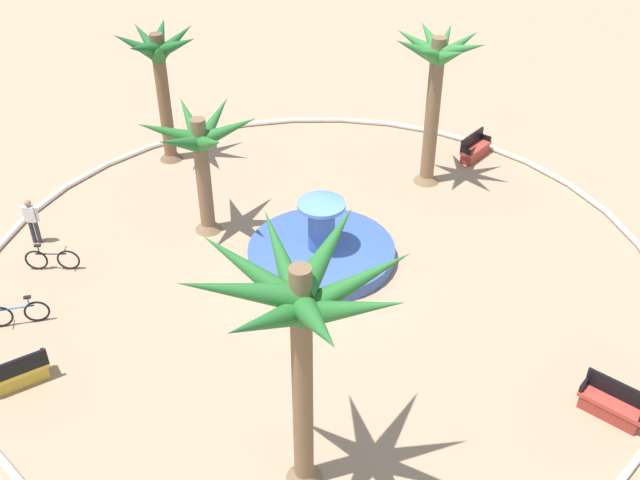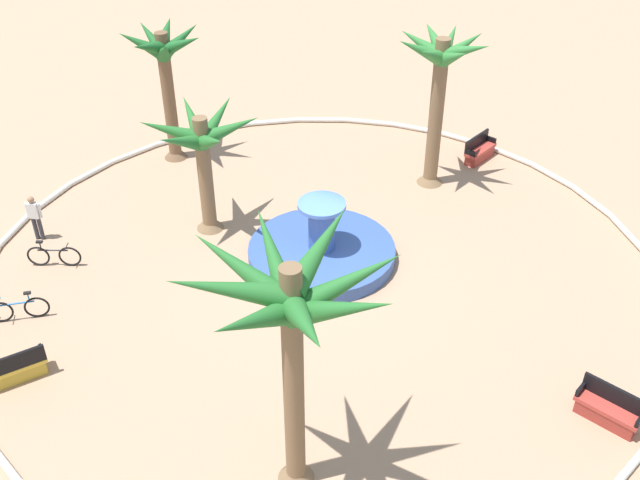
% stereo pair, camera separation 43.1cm
% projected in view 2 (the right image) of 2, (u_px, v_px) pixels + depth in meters
% --- Properties ---
extents(ground_plane, '(80.00, 80.00, 0.00)m').
position_uv_depth(ground_plane, '(319.00, 269.00, 23.48)').
color(ground_plane, tan).
extents(plaza_curb, '(21.34, 21.34, 0.20)m').
position_uv_depth(plaza_curb, '(319.00, 266.00, 23.42)').
color(plaza_curb, silver).
rests_on(plaza_curb, ground).
extents(fountain, '(4.71, 4.71, 2.10)m').
position_uv_depth(fountain, '(322.00, 251.00, 23.77)').
color(fountain, '#38569E').
rests_on(fountain, ground).
extents(palm_tree_near_fountain, '(3.83, 3.52, 4.38)m').
position_uv_depth(palm_tree_near_fountain, '(202.00, 147.00, 23.60)').
color(palm_tree_near_fountain, brown).
rests_on(palm_tree_near_fountain, ground).
extents(palm_tree_by_curb, '(4.62, 4.51, 6.29)m').
position_uv_depth(palm_tree_by_curb, '(290.00, 314.00, 14.20)').
color(palm_tree_by_curb, brown).
rests_on(palm_tree_by_curb, ground).
extents(palm_tree_mid_plaza, '(3.36, 3.31, 5.33)m').
position_uv_depth(palm_tree_mid_plaza, '(165.00, 64.00, 27.30)').
color(palm_tree_mid_plaza, brown).
rests_on(palm_tree_mid_plaza, ground).
extents(palm_tree_far_side, '(3.29, 3.34, 5.81)m').
position_uv_depth(palm_tree_far_side, '(440.00, 75.00, 25.49)').
color(palm_tree_far_side, brown).
rests_on(palm_tree_far_side, ground).
extents(bench_east, '(1.67, 0.84, 1.00)m').
position_uv_depth(bench_east, '(479.00, 152.00, 29.15)').
color(bench_east, '#B73D33').
rests_on(bench_east, ground).
extents(bench_west, '(0.84, 1.67, 1.00)m').
position_uv_depth(bench_west, '(608.00, 411.00, 18.20)').
color(bench_west, '#B73D33').
rests_on(bench_west, ground).
extents(bench_north, '(1.63, 1.24, 1.00)m').
position_uv_depth(bench_north, '(16.00, 370.00, 19.35)').
color(bench_north, gold).
rests_on(bench_north, ground).
extents(bicycle_red_frame, '(0.86, 1.55, 0.94)m').
position_uv_depth(bicycle_red_frame, '(54.00, 256.00, 23.41)').
color(bicycle_red_frame, black).
rests_on(bicycle_red_frame, ground).
extents(bicycle_by_lamppost, '(1.18, 1.34, 0.94)m').
position_uv_depth(bicycle_by_lamppost, '(19.00, 309.00, 21.29)').
color(bicycle_by_lamppost, black).
rests_on(bicycle_by_lamppost, ground).
extents(person_cyclist_helmet, '(0.31, 0.50, 1.64)m').
position_uv_depth(person_cyclist_helmet, '(35.00, 216.00, 24.34)').
color(person_cyclist_helmet, '#33333D').
rests_on(person_cyclist_helmet, ground).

